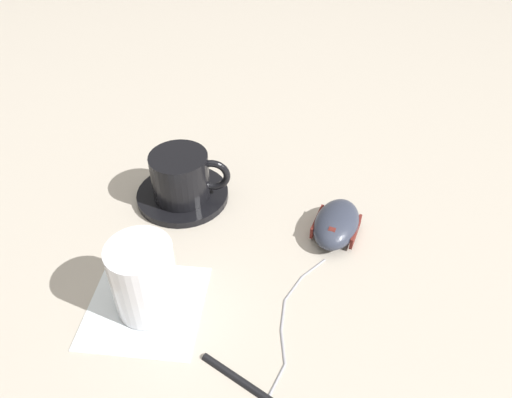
# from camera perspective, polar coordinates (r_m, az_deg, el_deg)

# --- Properties ---
(ground_plane) EXTENTS (3.00, 3.00, 0.00)m
(ground_plane) POSITION_cam_1_polar(r_m,az_deg,el_deg) (0.66, -5.40, -6.63)
(ground_plane) COLOR #B2A899
(saucer) EXTENTS (0.13, 0.13, 0.01)m
(saucer) POSITION_cam_1_polar(r_m,az_deg,el_deg) (0.75, -8.37, 0.47)
(saucer) COLOR black
(saucer) RESTS_ON ground
(coffee_cup) EXTENTS (0.08, 0.11, 0.07)m
(coffee_cup) POSITION_cam_1_polar(r_m,az_deg,el_deg) (0.72, -8.47, 2.64)
(coffee_cup) COLOR black
(coffee_cup) RESTS_ON saucer
(computer_mouse) EXTENTS (0.11, 0.08, 0.04)m
(computer_mouse) POSITION_cam_1_polar(r_m,az_deg,el_deg) (0.68, 9.18, -2.83)
(computer_mouse) COLOR #2D3342
(computer_mouse) RESTS_ON ground
(mouse_cable) EXTENTS (0.28, 0.08, 0.00)m
(mouse_cable) POSITION_cam_1_polar(r_m,az_deg,el_deg) (0.57, 3.10, -16.52)
(mouse_cable) COLOR gray
(mouse_cable) RESTS_ON ground
(napkin_under_glass) EXTENTS (0.18, 0.18, 0.00)m
(napkin_under_glass) POSITION_cam_1_polar(r_m,az_deg,el_deg) (0.62, -12.53, -11.90)
(napkin_under_glass) COLOR white
(napkin_under_glass) RESTS_ON ground
(drinking_glass) EXTENTS (0.07, 0.07, 0.09)m
(drinking_glass) POSITION_cam_1_polar(r_m,az_deg,el_deg) (0.58, -12.69, -8.82)
(drinking_glass) COLOR silver
(drinking_glass) RESTS_ON napkin_under_glass
(pen) EXTENTS (0.01, 0.14, 0.01)m
(pen) POSITION_cam_1_polar(r_m,az_deg,el_deg) (0.54, 0.15, -21.02)
(pen) COLOR black
(pen) RESTS_ON ground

